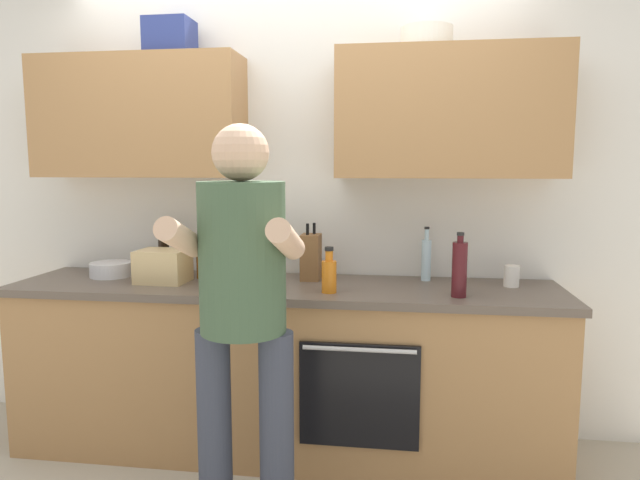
{
  "coord_description": "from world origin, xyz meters",
  "views": [
    {
      "loc": [
        0.59,
        -2.83,
        1.51
      ],
      "look_at": [
        0.21,
        -0.1,
        1.15
      ],
      "focal_mm": 31.8,
      "sensor_mm": 36.0,
      "label": 1
    }
  ],
  "objects_px": {
    "person_standing": "(243,300)",
    "bottle_juice": "(329,274)",
    "bottle_wine": "(459,269)",
    "cup_coffee": "(512,276)",
    "potted_herb": "(244,254)",
    "bottle_oil": "(210,264)",
    "bottle_water": "(426,259)",
    "bottle_soy": "(164,253)",
    "grocery_bag_bread": "(163,266)",
    "mixing_bowl": "(111,269)",
    "bottle_syrup": "(203,258)",
    "knife_block": "(311,257)"
  },
  "relations": [
    {
      "from": "person_standing",
      "to": "bottle_juice",
      "type": "xyz_separation_m",
      "value": [
        0.27,
        0.56,
        0.0
      ]
    },
    {
      "from": "bottle_wine",
      "to": "cup_coffee",
      "type": "xyz_separation_m",
      "value": [
        0.29,
        0.27,
        -0.08
      ]
    },
    {
      "from": "bottle_juice",
      "to": "potted_herb",
      "type": "distance_m",
      "value": 0.45
    },
    {
      "from": "bottle_juice",
      "to": "cup_coffee",
      "type": "xyz_separation_m",
      "value": [
        0.9,
        0.27,
        -0.04
      ]
    },
    {
      "from": "bottle_oil",
      "to": "bottle_water",
      "type": "bearing_deg",
      "value": 15.35
    },
    {
      "from": "bottle_soy",
      "to": "cup_coffee",
      "type": "distance_m",
      "value": 1.89
    },
    {
      "from": "grocery_bag_bread",
      "to": "cup_coffee",
      "type": "bearing_deg",
      "value": 4.54
    },
    {
      "from": "bottle_water",
      "to": "cup_coffee",
      "type": "bearing_deg",
      "value": -12.67
    },
    {
      "from": "person_standing",
      "to": "mixing_bowl",
      "type": "xyz_separation_m",
      "value": [
        -0.98,
        0.8,
        -0.05
      ]
    },
    {
      "from": "person_standing",
      "to": "grocery_bag_bread",
      "type": "distance_m",
      "value": 0.93
    },
    {
      "from": "person_standing",
      "to": "bottle_syrup",
      "type": "distance_m",
      "value": 0.93
    },
    {
      "from": "bottle_soy",
      "to": "grocery_bag_bread",
      "type": "xyz_separation_m",
      "value": [
        0.08,
        -0.21,
        -0.04
      ]
    },
    {
      "from": "bottle_soy",
      "to": "potted_herb",
      "type": "height_order",
      "value": "bottle_soy"
    },
    {
      "from": "knife_block",
      "to": "potted_herb",
      "type": "distance_m",
      "value": 0.4
    },
    {
      "from": "bottle_syrup",
      "to": "grocery_bag_bread",
      "type": "relative_size",
      "value": 1.05
    },
    {
      "from": "bottle_oil",
      "to": "cup_coffee",
      "type": "xyz_separation_m",
      "value": [
        1.52,
        0.21,
        -0.06
      ]
    },
    {
      "from": "bottle_wine",
      "to": "bottle_soy",
      "type": "height_order",
      "value": "bottle_wine"
    },
    {
      "from": "bottle_oil",
      "to": "mixing_bowl",
      "type": "bearing_deg",
      "value": 164.72
    },
    {
      "from": "person_standing",
      "to": "grocery_bag_bread",
      "type": "relative_size",
      "value": 6.59
    },
    {
      "from": "bottle_water",
      "to": "knife_block",
      "type": "relative_size",
      "value": 0.95
    },
    {
      "from": "mixing_bowl",
      "to": "knife_block",
      "type": "bearing_deg",
      "value": 3.53
    },
    {
      "from": "potted_herb",
      "to": "person_standing",
      "type": "bearing_deg",
      "value": -74.91
    },
    {
      "from": "bottle_juice",
      "to": "grocery_bag_bread",
      "type": "relative_size",
      "value": 0.88
    },
    {
      "from": "bottle_oil",
      "to": "bottle_syrup",
      "type": "distance_m",
      "value": 0.22
    },
    {
      "from": "bottle_juice",
      "to": "bottle_syrup",
      "type": "bearing_deg",
      "value": 160.51
    },
    {
      "from": "potted_herb",
      "to": "bottle_soy",
      "type": "bearing_deg",
      "value": 152.35
    },
    {
      "from": "bottle_syrup",
      "to": "bottle_water",
      "type": "height_order",
      "value": "bottle_water"
    },
    {
      "from": "bottle_wine",
      "to": "grocery_bag_bread",
      "type": "relative_size",
      "value": 1.2
    },
    {
      "from": "person_standing",
      "to": "cup_coffee",
      "type": "distance_m",
      "value": 1.44
    },
    {
      "from": "bottle_wine",
      "to": "knife_block",
      "type": "bearing_deg",
      "value": 157.58
    },
    {
      "from": "grocery_bag_bread",
      "to": "knife_block",
      "type": "bearing_deg",
      "value": 13.3
    },
    {
      "from": "bottle_juice",
      "to": "bottle_syrup",
      "type": "xyz_separation_m",
      "value": [
        -0.72,
        0.26,
        0.02
      ]
    },
    {
      "from": "bottle_wine",
      "to": "bottle_syrup",
      "type": "bearing_deg",
      "value": 168.91
    },
    {
      "from": "potted_herb",
      "to": "grocery_bag_bread",
      "type": "xyz_separation_m",
      "value": [
        -0.46,
        0.08,
        -0.09
      ]
    },
    {
      "from": "bottle_wine",
      "to": "bottle_soy",
      "type": "distance_m",
      "value": 1.63
    },
    {
      "from": "bottle_soy",
      "to": "cup_coffee",
      "type": "bearing_deg",
      "value": -1.98
    },
    {
      "from": "knife_block",
      "to": "bottle_wine",
      "type": "bearing_deg",
      "value": -22.42
    },
    {
      "from": "bottle_syrup",
      "to": "bottle_water",
      "type": "relative_size",
      "value": 0.92
    },
    {
      "from": "bottle_oil",
      "to": "mixing_bowl",
      "type": "height_order",
      "value": "bottle_oil"
    },
    {
      "from": "bottle_water",
      "to": "knife_block",
      "type": "bearing_deg",
      "value": -174.55
    },
    {
      "from": "person_standing",
      "to": "grocery_bag_bread",
      "type": "xyz_separation_m",
      "value": [
        -0.63,
        0.68,
        -0.0
      ]
    },
    {
      "from": "mixing_bowl",
      "to": "bottle_oil",
      "type": "bearing_deg",
      "value": -15.28
    },
    {
      "from": "bottle_syrup",
      "to": "bottle_soy",
      "type": "bearing_deg",
      "value": 163.66
    },
    {
      "from": "potted_herb",
      "to": "bottle_juice",
      "type": "bearing_deg",
      "value": -5.98
    },
    {
      "from": "person_standing",
      "to": "grocery_bag_bread",
      "type": "height_order",
      "value": "person_standing"
    },
    {
      "from": "bottle_wine",
      "to": "bottle_water",
      "type": "bearing_deg",
      "value": 110.29
    },
    {
      "from": "mixing_bowl",
      "to": "knife_block",
      "type": "distance_m",
      "value": 1.12
    },
    {
      "from": "bottle_soy",
      "to": "potted_herb",
      "type": "relative_size",
      "value": 1.0
    },
    {
      "from": "bottle_soy",
      "to": "grocery_bag_bread",
      "type": "relative_size",
      "value": 1.17
    },
    {
      "from": "bottle_water",
      "to": "potted_herb",
      "type": "relative_size",
      "value": 0.98
    }
  ]
}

